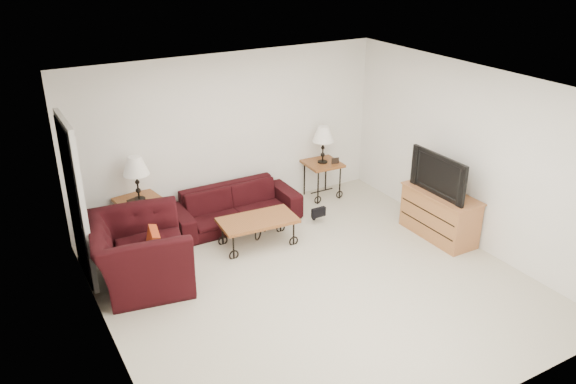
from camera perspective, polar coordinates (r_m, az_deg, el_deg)
The scene contains 20 objects.
ground at distance 7.36m, azimuth 2.73°, elevation -9.08°, with size 5.00×5.00×0.00m, color beige.
wall_back at distance 8.82m, azimuth -5.82°, elevation 5.65°, with size 5.00×0.02×2.50m, color white.
wall_front at distance 5.10m, azimuth 18.38°, elevation -10.29°, with size 5.00×0.02×2.50m, color white.
wall_left at distance 5.93m, azimuth -18.02°, elevation -5.10°, with size 0.02×5.00×2.50m, color white.
wall_right at distance 8.28m, azimuth 17.75°, elevation 3.36°, with size 0.02×5.00×2.50m, color white.
ceiling at distance 6.34m, azimuth 3.18°, elevation 10.17°, with size 5.00×5.00×0.00m, color white.
doorway at distance 7.51m, azimuth -20.41°, elevation -1.10°, with size 0.08×0.94×2.04m, color black.
sofa at distance 8.70m, azimuth -5.29°, elevation -1.42°, with size 1.96×0.77×0.57m, color black.
side_table_left at distance 8.44m, azimuth -14.34°, elevation -2.71°, with size 0.59×0.59×0.64m, color #965126.
side_table_right at distance 9.57m, azimuth 3.40°, elevation 1.24°, with size 0.56×0.56×0.62m, color #965126.
lamp_left at distance 8.18m, azimuth -14.79°, elevation 1.30°, with size 0.36×0.36×0.64m, color black, non-canonical shape.
lamp_right at distance 9.35m, azimuth 3.50°, elevation 4.71°, with size 0.35×0.35×0.62m, color black, non-canonical shape.
photo_frame_left at distance 8.12m, azimuth -15.32°, elevation -1.00°, with size 0.13×0.02×0.11m, color black.
photo_frame_right at distance 9.40m, azimuth 4.72°, elevation 3.12°, with size 0.12×0.02×0.10m, color black.
coffee_table at distance 8.13m, azimuth -3.00°, elevation -3.96°, with size 1.08×0.58×0.40m, color #965126.
armchair at distance 7.40m, azimuth -14.47°, elevation -5.86°, with size 1.30×1.14×0.85m, color black.
throw_pillow at distance 7.34m, azimuth -13.32°, elevation -5.11°, with size 0.38×0.10×0.38m, color #C54219.
tv_stand at distance 8.56m, azimuth 14.83°, elevation -2.18°, with size 0.48×1.15×0.69m, color #AF6441.
television at distance 8.29m, azimuth 15.19°, elevation 1.77°, with size 1.03×0.14×0.59m, color black.
backpack at distance 8.79m, azimuth 2.62°, elevation -1.49°, with size 0.35×0.27×0.45m, color black.
Camera 1 is at (-3.34, -5.17, 4.03)m, focal length 35.77 mm.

